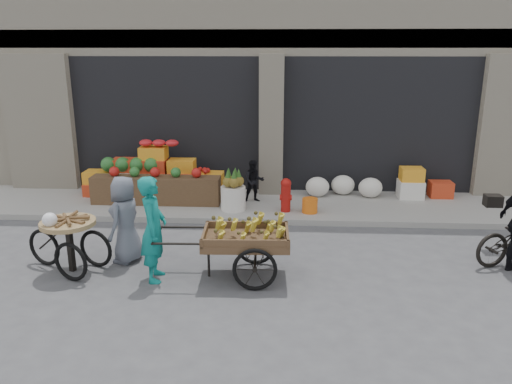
# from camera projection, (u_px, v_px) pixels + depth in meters

# --- Properties ---
(ground) EXTENTS (80.00, 80.00, 0.00)m
(ground) POSITION_uv_depth(u_px,v_px,m) (260.00, 297.00, 7.06)
(ground) COLOR #424244
(ground) RESTS_ON ground
(sidewalk) EXTENTS (18.00, 2.20, 0.12)m
(sidewalk) POSITION_uv_depth(u_px,v_px,m) (270.00, 206.00, 10.97)
(sidewalk) COLOR gray
(sidewalk) RESTS_ON ground
(building) EXTENTS (14.00, 6.45, 7.00)m
(building) POSITION_uv_depth(u_px,v_px,m) (275.00, 49.00, 13.83)
(building) COLOR beige
(building) RESTS_ON ground
(fruit_display) EXTENTS (3.10, 1.12, 1.24)m
(fruit_display) POSITION_uv_depth(u_px,v_px,m) (160.00, 174.00, 11.21)
(fruit_display) COLOR red
(fruit_display) RESTS_ON sidewalk
(pineapple_bin) EXTENTS (0.52, 0.52, 0.50)m
(pineapple_bin) POSITION_uv_depth(u_px,v_px,m) (233.00, 198.00, 10.45)
(pineapple_bin) COLOR silver
(pineapple_bin) RESTS_ON sidewalk
(fire_hydrant) EXTENTS (0.22, 0.22, 0.71)m
(fire_hydrant) POSITION_uv_depth(u_px,v_px,m) (286.00, 194.00, 10.30)
(fire_hydrant) COLOR #A5140F
(fire_hydrant) RESTS_ON sidewalk
(orange_bucket) EXTENTS (0.32, 0.32, 0.30)m
(orange_bucket) POSITION_uv_depth(u_px,v_px,m) (310.00, 205.00, 10.29)
(orange_bucket) COLOR orange
(orange_bucket) RESTS_ON sidewalk
(right_bay_goods) EXTENTS (3.35, 0.60, 0.70)m
(right_bay_goods) POSITION_uv_depth(u_px,v_px,m) (386.00, 185.00, 11.30)
(right_bay_goods) COLOR silver
(right_bay_goods) RESTS_ON sidewalk
(seated_person) EXTENTS (0.51, 0.43, 0.93)m
(seated_person) POSITION_uv_depth(u_px,v_px,m) (254.00, 181.00, 10.94)
(seated_person) COLOR black
(seated_person) RESTS_ON sidewalk
(banana_cart) EXTENTS (2.25, 1.01, 0.92)m
(banana_cart) POSITION_uv_depth(u_px,v_px,m) (243.00, 236.00, 7.52)
(banana_cart) COLOR brown
(banana_cart) RESTS_ON ground
(vendor_woman) EXTENTS (0.45, 0.63, 1.62)m
(vendor_woman) POSITION_uv_depth(u_px,v_px,m) (153.00, 229.00, 7.41)
(vendor_woman) COLOR #0F7A73
(vendor_woman) RESTS_ON ground
(tricycle_cart) EXTENTS (1.45, 1.07, 0.95)m
(tricycle_cart) POSITION_uv_depth(u_px,v_px,m) (69.00, 237.00, 7.75)
(tricycle_cart) COLOR #9E7F51
(tricycle_cart) RESTS_ON ground
(vendor_grey) EXTENTS (0.62, 0.80, 1.44)m
(vendor_grey) POSITION_uv_depth(u_px,v_px,m) (125.00, 220.00, 8.08)
(vendor_grey) COLOR slate
(vendor_grey) RESTS_ON ground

